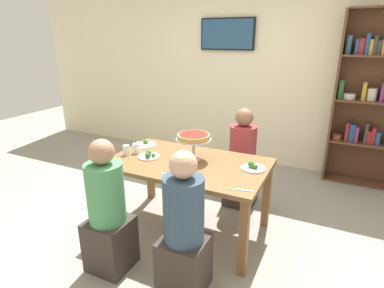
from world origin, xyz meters
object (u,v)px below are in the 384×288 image
object	(u,v)px
deep_dish_pizza_stand	(194,138)
diner_near_left	(108,216)
salad_plate_spare	(149,156)
cutlery_fork_near	(241,190)
beer_glass_amber_tall	(187,162)
water_glass_clear_far	(137,148)
salad_plate_near_diner	(253,167)
water_glass_clear_near	(126,150)
dining_table	(188,171)
diner_near_right	(184,234)
diner_far_right	(242,165)
salad_plate_far_diner	(144,144)
television	(227,34)
cutlery_knife_near	(168,175)
bookshelf	(381,99)

from	to	relation	value
deep_dish_pizza_stand	diner_near_left	bearing A→B (deg)	-112.94
salad_plate_spare	cutlery_fork_near	distance (m)	1.07
deep_dish_pizza_stand	beer_glass_amber_tall	size ratio (longest dim) A/B	2.34
beer_glass_amber_tall	water_glass_clear_far	distance (m)	0.68
salad_plate_near_diner	water_glass_clear_far	size ratio (longest dim) A/B	2.15
water_glass_clear_near	cutlery_fork_near	xyz separation A→B (m)	(1.28, -0.25, -0.05)
diner_near_left	water_glass_clear_near	distance (m)	0.81
dining_table	diner_near_right	bearing A→B (deg)	-65.44
salad_plate_near_diner	water_glass_clear_near	bearing A→B (deg)	-170.92
diner_far_right	deep_dish_pizza_stand	world-z (taller)	diner_far_right
deep_dish_pizza_stand	salad_plate_far_diner	size ratio (longest dim) A/B	1.34
water_glass_clear_far	cutlery_fork_near	distance (m)	1.27
television	water_glass_clear_far	size ratio (longest dim) A/B	7.91
beer_glass_amber_tall	water_glass_clear_near	distance (m)	0.73
diner_near_right	water_glass_clear_far	xyz separation A→B (m)	(-0.92, 0.73, 0.30)
dining_table	salad_plate_near_diner	size ratio (longest dim) A/B	6.83
cutlery_fork_near	cutlery_knife_near	size ratio (longest dim) A/B	1.00
dining_table	beer_glass_amber_tall	size ratio (longest dim) A/B	10.40
diner_near_left	television	bearing A→B (deg)	1.11
salad_plate_far_diner	water_glass_clear_near	size ratio (longest dim) A/B	2.49
cutlery_knife_near	bookshelf	bearing A→B (deg)	59.22
salad_plate_spare	cutlery_fork_near	xyz separation A→B (m)	(1.03, -0.28, -0.02)
diner_near_right	salad_plate_near_diner	bearing A→B (deg)	-18.20
salad_plate_spare	cutlery_knife_near	bearing A→B (deg)	-36.31
dining_table	beer_glass_amber_tall	bearing A→B (deg)	-65.05
diner_near_left	water_glass_clear_near	bearing A→B (deg)	24.17
dining_table	cutlery_fork_near	bearing A→B (deg)	-28.52
dining_table	salad_plate_spare	distance (m)	0.42
water_glass_clear_far	salad_plate_near_diner	bearing A→B (deg)	5.06
television	beer_glass_amber_tall	world-z (taller)	television
dining_table	water_glass_clear_far	world-z (taller)	water_glass_clear_far
dining_table	bookshelf	world-z (taller)	bookshelf
beer_glass_amber_tall	cutlery_fork_near	world-z (taller)	beer_glass_amber_tall
salad_plate_near_diner	dining_table	bearing A→B (deg)	-170.76
diner_far_right	water_glass_clear_far	bearing A→B (deg)	-50.59
beer_glass_amber_tall	water_glass_clear_far	xyz separation A→B (m)	(-0.66, 0.16, -0.02)
television	deep_dish_pizza_stand	bearing A→B (deg)	-78.29
beer_glass_amber_tall	dining_table	bearing A→B (deg)	114.95
cutlery_knife_near	water_glass_clear_near	bearing A→B (deg)	163.74
diner_near_right	diner_near_left	xyz separation A→B (m)	(-0.67, -0.05, 0.00)
bookshelf	dining_table	bearing A→B (deg)	-130.14
diner_near_right	beer_glass_amber_tall	size ratio (longest dim) A/B	7.88
diner_far_right	diner_near_left	xyz separation A→B (m)	(-0.66, -1.52, 0.00)
salad_plate_far_diner	television	bearing A→B (deg)	82.38
beer_glass_amber_tall	water_glass_clear_near	xyz separation A→B (m)	(-0.72, 0.07, -0.02)
diner_far_right	cutlery_knife_near	distance (m)	1.17
salad_plate_spare	cutlery_knife_near	size ratio (longest dim) A/B	1.21
salad_plate_spare	beer_glass_amber_tall	world-z (taller)	beer_glass_amber_tall
deep_dish_pizza_stand	salad_plate_near_diner	bearing A→B (deg)	2.20
cutlery_fork_near	dining_table	bearing A→B (deg)	140.01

